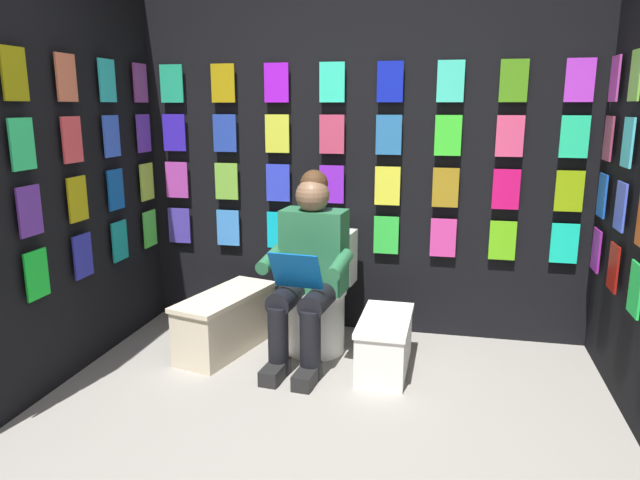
# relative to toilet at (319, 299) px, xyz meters

# --- Properties ---
(display_wall_back) EXTENTS (3.18, 0.14, 2.36)m
(display_wall_back) POSITION_rel_toilet_xyz_m (-0.21, -0.43, 0.85)
(display_wall_back) COLOR black
(display_wall_back) RESTS_ON ground
(display_wall_right) EXTENTS (0.14, 1.99, 2.36)m
(display_wall_right) POSITION_rel_toilet_xyz_m (1.38, 0.61, 0.85)
(display_wall_right) COLOR black
(display_wall_right) RESTS_ON ground
(toilet) EXTENTS (0.42, 0.57, 0.77)m
(toilet) POSITION_rel_toilet_xyz_m (0.00, 0.00, 0.00)
(toilet) COLOR white
(toilet) RESTS_ON ground
(person_reading) EXTENTS (0.55, 0.71, 1.19)m
(person_reading) POSITION_rel_toilet_xyz_m (0.02, 0.23, 0.27)
(person_reading) COLOR #286B42
(person_reading) RESTS_ON ground
(comic_longbox_near) EXTENTS (0.30, 0.62, 0.33)m
(comic_longbox_near) POSITION_rel_toilet_xyz_m (-0.47, 0.27, -0.16)
(comic_longbox_near) COLOR white
(comic_longbox_near) RESTS_ON ground
(comic_longbox_far) EXTENTS (0.50, 0.84, 0.38)m
(comic_longbox_far) POSITION_rel_toilet_xyz_m (0.58, 0.19, -0.13)
(comic_longbox_far) COLOR beige
(comic_longbox_far) RESTS_ON ground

